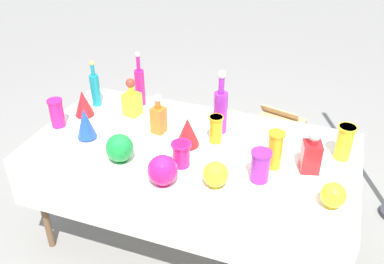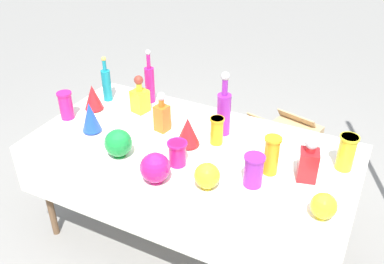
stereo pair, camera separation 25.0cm
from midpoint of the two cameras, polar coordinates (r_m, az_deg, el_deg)
name	(u,v)px [view 1 (the left image)]	position (r m, az deg, el deg)	size (l,w,h in m)	color
ground_plane	(192,237)	(3.05, -2.42, -13.86)	(40.00, 40.00, 0.00)	gray
display_table	(190,157)	(2.56, -3.08, -3.50)	(1.93, 0.99, 0.76)	white
tall_bottle_0	(221,109)	(2.61, 1.10, 3.03)	(0.09, 0.09, 0.42)	purple
tall_bottle_1	(95,88)	(3.03, -15.12, 5.58)	(0.06, 0.06, 0.33)	teal
tall_bottle_2	(140,85)	(2.97, -9.39, 6.13)	(0.07, 0.07, 0.39)	#C61972
square_decanter_0	(158,117)	(2.65, -7.21, 1.94)	(0.09, 0.09, 0.27)	orange
square_decanter_1	(132,101)	(2.87, -10.50, 4.04)	(0.12, 0.12, 0.26)	yellow
square_decanter_2	(311,153)	(2.35, 12.74, -2.85)	(0.12, 0.12, 0.26)	red
slender_vase_0	(260,165)	(2.25, 5.97, -4.51)	(0.11, 0.11, 0.18)	purple
slender_vase_1	(345,141)	(2.50, 17.04, -1.30)	(0.11, 0.11, 0.21)	yellow
slender_vase_2	(57,112)	(2.87, -20.02, 2.42)	(0.10, 0.10, 0.19)	#C61972
slender_vase_3	(181,153)	(2.36, -4.48, -2.96)	(0.11, 0.11, 0.14)	#C61972
slender_vase_4	(216,128)	(2.54, 0.40, 0.41)	(0.09, 0.09, 0.17)	orange
slender_vase_5	(275,149)	(2.34, 8.04, -2.35)	(0.09, 0.09, 0.22)	orange
fluted_vase_0	(188,132)	(2.51, -3.45, -0.02)	(0.14, 0.14, 0.19)	red
fluted_vase_1	(85,123)	(2.68, -16.64, 1.04)	(0.12, 0.12, 0.20)	blue
fluted_vase_2	(83,103)	(2.94, -16.69, 3.66)	(0.13, 0.13, 0.18)	red
round_bowl_0	(333,195)	(2.16, 15.21, -8.26)	(0.13, 0.13, 0.13)	yellow
round_bowl_1	(216,174)	(2.21, -0.07, -5.79)	(0.14, 0.14, 0.14)	yellow
round_bowl_2	(120,148)	(2.44, -12.54, -2.19)	(0.16, 0.16, 0.17)	#198C38
round_bowl_3	(163,170)	(2.23, -7.15, -5.19)	(0.16, 0.16, 0.17)	#C61972
price_tag_left	(295,216)	(2.08, 10.17, -11.13)	(0.05, 0.01, 0.05)	white
price_tag_center	(130,175)	(2.34, -11.30, -5.73)	(0.06, 0.01, 0.04)	white
price_tag_right	(126,174)	(2.35, -11.81, -5.68)	(0.05, 0.01, 0.04)	white
cardboard_box_behind_left	(274,139)	(3.76, 9.10, -0.93)	(0.48, 0.51, 0.40)	tan
cardboard_box_behind_right	(246,143)	(3.69, 5.32, -1.58)	(0.50, 0.50, 0.37)	tan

